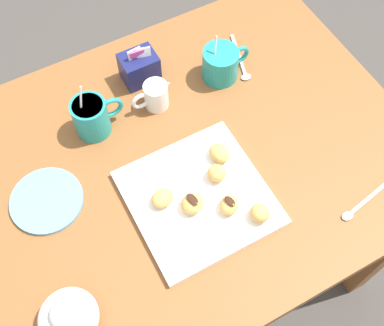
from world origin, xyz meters
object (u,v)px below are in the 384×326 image
at_px(beignet_0, 162,198).
at_px(beignet_5, 231,204).
at_px(beignet_3, 217,173).
at_px(coffee_mug_teal_left, 92,116).
at_px(saucer_sky_left, 47,201).
at_px(dining_table, 192,179).
at_px(sugar_caddy, 139,67).
at_px(cream_pitcher_white, 155,95).
at_px(beignet_1, 260,213).
at_px(pastry_plate_square, 198,198).
at_px(coffee_mug_teal_right, 221,63).
at_px(ice_cream_bowl, 68,317).
at_px(beignet_2, 192,203).
at_px(beignet_4, 219,153).

xyz_separation_m(beignet_0, beignet_5, (0.12, -0.08, 0.00)).
bearing_deg(beignet_3, coffee_mug_teal_left, 125.45).
bearing_deg(saucer_sky_left, beignet_5, -31.44).
distance_m(dining_table, beignet_5, 0.24).
bearing_deg(sugar_caddy, cream_pitcher_white, -91.60).
xyz_separation_m(coffee_mug_teal_left, beignet_3, (0.19, -0.26, -0.02)).
bearing_deg(beignet_1, beignet_3, 104.22).
height_order(pastry_plate_square, beignet_5, beignet_5).
bearing_deg(dining_table, sugar_caddy, 91.75).
bearing_deg(cream_pitcher_white, coffee_mug_teal_right, 1.73).
relative_size(ice_cream_bowl, beignet_5, 2.44).
distance_m(ice_cream_bowl, beignet_1, 0.44).
relative_size(beignet_0, beignet_2, 0.98).
height_order(saucer_sky_left, beignet_2, beignet_2).
bearing_deg(pastry_plate_square, beignet_3, 21.12).
height_order(pastry_plate_square, saucer_sky_left, pastry_plate_square).
distance_m(saucer_sky_left, beignet_5, 0.41).
xyz_separation_m(cream_pitcher_white, sugar_caddy, (0.00, 0.10, 0.00)).
height_order(beignet_2, beignet_5, beignet_2).
height_order(dining_table, coffee_mug_teal_right, coffee_mug_teal_right).
bearing_deg(ice_cream_bowl, sugar_caddy, 51.90).
bearing_deg(beignet_1, beignet_0, 141.60).
bearing_deg(sugar_caddy, beignet_0, -107.72).
xyz_separation_m(dining_table, coffee_mug_teal_left, (-0.17, 0.17, 0.19)).
bearing_deg(coffee_mug_teal_left, beignet_3, -54.55).
height_order(coffee_mug_teal_right, saucer_sky_left, coffee_mug_teal_right).
relative_size(coffee_mug_teal_right, cream_pitcher_white, 1.26).
height_order(cream_pitcher_white, beignet_1, cream_pitcher_white).
bearing_deg(beignet_5, beignet_1, -49.07).
bearing_deg(coffee_mug_teal_right, beignet_4, -120.85).
xyz_separation_m(sugar_caddy, beignet_5, (0.01, -0.43, -0.01)).
bearing_deg(coffee_mug_teal_left, pastry_plate_square, -65.74).
bearing_deg(beignet_0, beignet_1, -38.40).
bearing_deg(sugar_caddy, beignet_4, -80.07).
bearing_deg(cream_pitcher_white, ice_cream_bowl, -134.06).
bearing_deg(beignet_3, beignet_0, 178.41).
xyz_separation_m(saucer_sky_left, beignet_2, (0.28, -0.17, 0.03)).
bearing_deg(beignet_4, ice_cream_bowl, -157.77).
bearing_deg(sugar_caddy, beignet_5, -88.33).
bearing_deg(beignet_5, ice_cream_bowl, -171.85).
distance_m(dining_table, coffee_mug_teal_right, 0.31).
height_order(beignet_3, beignet_4, beignet_3).
bearing_deg(beignet_0, beignet_4, 13.22).
relative_size(saucer_sky_left, beignet_3, 3.83).
distance_m(cream_pitcher_white, sugar_caddy, 0.10).
bearing_deg(coffee_mug_teal_right, beignet_1, -108.54).
xyz_separation_m(dining_table, beignet_2, (-0.07, -0.13, 0.17)).
distance_m(pastry_plate_square, coffee_mug_teal_left, 0.32).
xyz_separation_m(coffee_mug_teal_right, beignet_3, (-0.16, -0.26, -0.01)).
bearing_deg(pastry_plate_square, beignet_2, -145.48).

